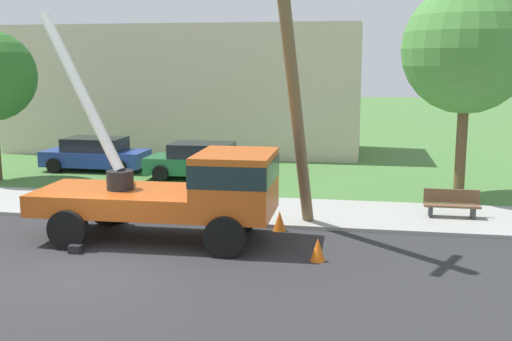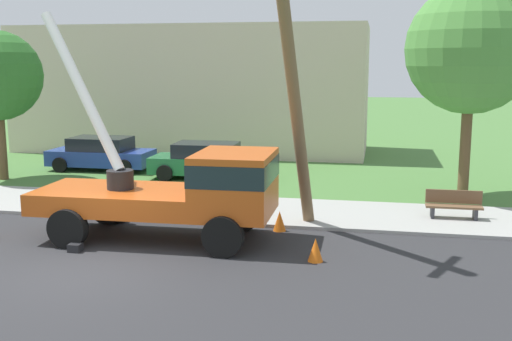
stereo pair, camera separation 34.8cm
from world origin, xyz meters
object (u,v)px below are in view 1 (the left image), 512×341
Objects in this scene: traffic_cone_curbside at (280,221)px; roadside_tree_near at (467,50)px; utility_truck at (187,187)px; traffic_cone_ahead at (318,250)px; parked_sedan_green at (202,161)px; park_bench at (452,205)px; leaning_utility_pole at (292,70)px; parked_sedan_blue at (96,154)px.

traffic_cone_curbside is 0.08× the size of roadside_tree_near.
utility_truck is 12.15× the size of traffic_cone_ahead.
parked_sedan_green reaches higher than traffic_cone_ahead.
traffic_cone_curbside is at bearing 116.87° from traffic_cone_ahead.
park_bench is 0.22× the size of roadside_tree_near.
park_bench reaches higher than traffic_cone_curbside.
utility_truck reaches higher than parked_sedan_green.
utility_truck is 2.84m from traffic_cone_curbside.
leaning_utility_pole reaches higher than traffic_cone_ahead.
roadside_tree_near is (9.60, -1.85, 4.28)m from parked_sedan_green.
leaning_utility_pole is at bearing -131.10° from roadside_tree_near.
leaning_utility_pole is 1.20× the size of roadside_tree_near.
parked_sedan_blue is at bearing 137.43° from leaning_utility_pole.
parked_sedan_blue is (-10.33, 10.58, 0.43)m from traffic_cone_ahead.
leaning_utility_pole is 13.35m from parked_sedan_blue.
traffic_cone_ahead is at bearing -128.44° from park_bench.
utility_truck reaches higher than park_bench.
traffic_cone_curbside is 12.21m from parked_sedan_blue.
roadside_tree_near reaches higher than parked_sedan_blue.
traffic_cone_curbside is 0.13× the size of parked_sedan_green.
parked_sedan_blue is (-9.45, 8.68, -3.68)m from leaning_utility_pole.
utility_truck is at bearing 162.20° from traffic_cone_ahead.
traffic_cone_ahead is 1.00× the size of traffic_cone_curbside.
utility_truck is 12.15× the size of traffic_cone_curbside.
traffic_cone_ahead is at bearing -17.80° from utility_truck.
roadside_tree_near is at bearing 44.19° from traffic_cone_curbside.
traffic_cone_ahead is at bearing -60.90° from parked_sedan_green.
roadside_tree_near is (7.72, 6.66, 3.59)m from utility_truck.
park_bench is at bearing -23.61° from parked_sedan_blue.
leaning_utility_pole is 4.16m from traffic_cone_curbside.
leaning_utility_pole is 9.66m from parked_sedan_green.
traffic_cone_ahead is 0.13× the size of parked_sedan_blue.
parked_sedan_blue and parked_sedan_green have the same top height.
leaning_utility_pole is 6.49m from park_bench.
parked_sedan_blue reaches higher than park_bench.
leaning_utility_pole reaches higher than parked_sedan_green.
parked_sedan_blue reaches higher than traffic_cone_curbside.
roadside_tree_near reaches higher than parked_sedan_green.
leaning_utility_pole is 15.33× the size of traffic_cone_ahead.
leaning_utility_pole is 1.95× the size of parked_sedan_blue.
roadside_tree_near is (14.57, -2.81, 4.28)m from parked_sedan_blue.
leaning_utility_pole reaches higher than utility_truck.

